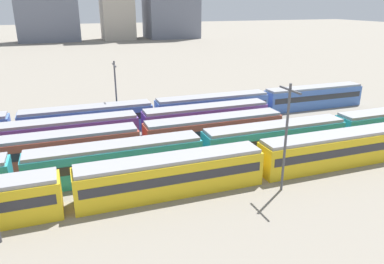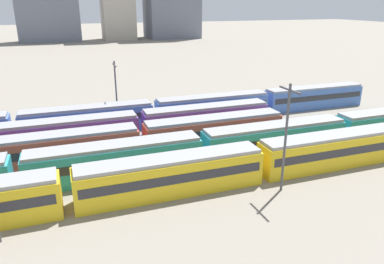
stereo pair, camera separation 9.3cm
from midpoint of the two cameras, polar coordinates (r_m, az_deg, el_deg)
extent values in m
cube|color=yellow|center=(35.15, -3.26, -6.93)|extent=(18.00, 3.00, 3.40)
cube|color=#2D2D33|center=(34.97, -3.27, -6.33)|extent=(17.20, 3.06, 0.90)
cube|color=#939399|center=(34.36, -3.32, -4.13)|extent=(17.60, 2.70, 0.35)
cube|color=yellow|center=(43.88, 21.13, -2.75)|extent=(18.00, 3.00, 3.40)
cube|color=#2D2D33|center=(43.73, 21.19, -2.25)|extent=(17.20, 3.06, 0.90)
cube|color=#939399|center=(43.24, 21.42, -0.44)|extent=(17.60, 2.70, 0.35)
cube|color=teal|center=(38.97, -11.71, -4.57)|extent=(18.00, 3.00, 3.40)
cube|color=#2D2D33|center=(38.81, -11.75, -4.02)|extent=(17.20, 3.06, 0.90)
cube|color=#939399|center=(38.26, -11.90, -2.01)|extent=(17.60, 2.70, 0.35)
cube|color=teal|center=(45.19, 12.65, -1.23)|extent=(18.00, 3.00, 3.40)
cube|color=#2D2D33|center=(45.05, 12.69, -0.74)|extent=(17.20, 3.06, 0.90)
cube|color=#939399|center=(44.58, 12.83, 1.03)|extent=(17.60, 2.70, 0.35)
cube|color=#BC4C38|center=(43.55, -20.17, -2.79)|extent=(18.00, 3.00, 3.40)
cube|color=#2D2D33|center=(43.41, -20.23, -2.29)|extent=(17.20, 3.06, 0.90)
cube|color=#939399|center=(42.91, -20.46, -0.47)|extent=(17.60, 2.70, 0.35)
cube|color=#BC4C38|center=(46.96, 3.39, 0.02)|extent=(18.00, 3.00, 3.40)
cube|color=#2D2D33|center=(46.82, 3.40, 0.49)|extent=(17.20, 3.06, 0.90)
cube|color=#939399|center=(46.37, 3.44, 2.21)|extent=(17.60, 2.70, 0.35)
cube|color=#6B429E|center=(48.42, -19.07, -0.44)|extent=(18.00, 3.00, 3.40)
cube|color=#2D2D33|center=(48.29, -19.12, 0.01)|extent=(17.20, 3.06, 0.90)
cube|color=#939399|center=(47.85, -19.31, 1.67)|extent=(17.60, 2.70, 0.35)
cube|color=#6B429E|center=(51.88, 2.17, 1.95)|extent=(18.00, 3.00, 3.40)
cube|color=#2D2D33|center=(51.75, 2.17, 2.38)|extent=(17.20, 3.06, 0.90)
cube|color=#939399|center=(51.34, 2.19, 3.95)|extent=(17.60, 2.70, 0.35)
cube|color=#4C70BC|center=(53.45, -15.86, 1.73)|extent=(18.00, 3.00, 3.40)
cube|color=#2D2D33|center=(53.33, -15.90, 2.15)|extent=(17.20, 3.06, 0.90)
cube|color=#939399|center=(52.93, -16.05, 3.67)|extent=(17.60, 2.70, 0.35)
cube|color=#4C70BC|center=(57.64, 3.17, 3.74)|extent=(18.00, 3.00, 3.40)
cube|color=#2D2D33|center=(57.53, 3.17, 4.13)|extent=(17.20, 3.06, 0.90)
cube|color=#939399|center=(57.16, 3.20, 5.55)|extent=(17.60, 2.70, 0.35)
cube|color=#4C70BC|center=(67.11, 18.27, 5.04)|extent=(18.00, 3.00, 3.40)
cube|color=#2D2D33|center=(67.01, 18.31, 5.38)|extent=(17.20, 3.06, 0.90)
cube|color=#939399|center=(66.70, 18.44, 6.60)|extent=(17.60, 2.70, 0.35)
cylinder|color=#4C4C51|center=(56.16, -11.75, 6.04)|extent=(0.24, 0.24, 9.30)
cube|color=#47474C|center=(55.39, -12.04, 10.12)|extent=(0.16, 3.20, 0.16)
cylinder|color=#4C4C51|center=(35.25, 14.26, -1.11)|extent=(0.24, 0.24, 10.56)
cube|color=#47474C|center=(33.94, 14.91, 6.31)|extent=(0.16, 3.20, 0.16)
cube|color=slate|center=(187.74, -21.62, 17.37)|extent=(26.94, 14.06, 29.14)
camera|label=1|loc=(0.05, -90.06, -0.02)|focal=34.37mm
camera|label=2|loc=(0.05, 89.94, 0.02)|focal=34.37mm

